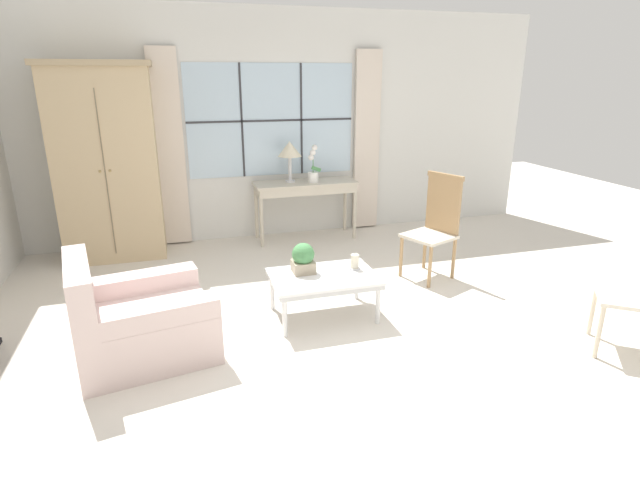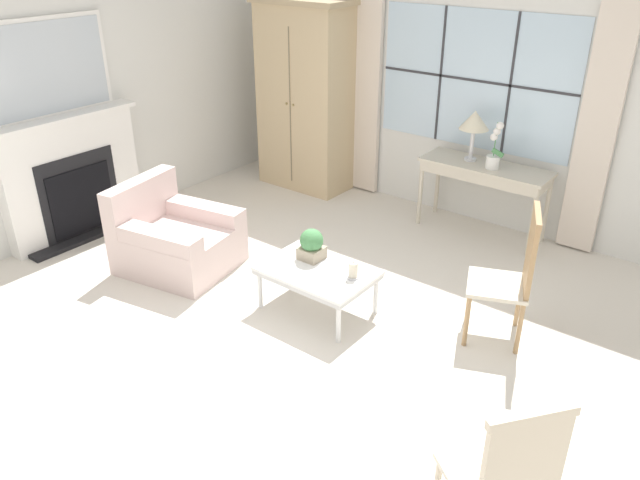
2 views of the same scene
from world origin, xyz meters
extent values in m
plane|color=silver|center=(0.00, 0.00, 0.00)|extent=(14.00, 14.00, 0.00)
cube|color=silver|center=(0.00, 3.03, 1.40)|extent=(7.20, 0.06, 2.80)
cube|color=silver|center=(0.00, 3.00, 1.48)|extent=(2.09, 0.01, 1.36)
cube|color=#2D2D33|center=(-0.38, 2.99, 1.48)|extent=(0.02, 0.02, 1.36)
cube|color=#2D2D33|center=(0.38, 2.99, 1.48)|extent=(0.02, 0.02, 1.36)
cube|color=#2D2D33|center=(0.00, 2.99, 1.48)|extent=(2.09, 0.02, 0.02)
cube|color=beige|center=(-1.26, 2.95, 1.18)|extent=(0.34, 0.06, 2.31)
cube|color=beige|center=(1.26, 2.95, 1.18)|extent=(0.34, 0.06, 2.31)
cube|color=tan|center=(-1.93, 2.67, 1.05)|extent=(1.07, 0.55, 2.11)
cube|color=tan|center=(-1.93, 2.67, 2.14)|extent=(1.15, 0.61, 0.06)
cube|color=#74644C|center=(-1.93, 2.40, 1.01)|extent=(0.01, 0.01, 1.77)
sphere|color=#997F4C|center=(-1.98, 2.39, 1.05)|extent=(0.03, 0.03, 0.03)
sphere|color=#997F4C|center=(-1.88, 2.39, 1.05)|extent=(0.03, 0.03, 0.03)
cube|color=beige|center=(0.35, 2.71, 0.73)|extent=(1.29, 0.46, 0.03)
cube|color=beige|center=(0.35, 2.71, 0.66)|extent=(1.23, 0.44, 0.10)
cylinder|color=beige|center=(-0.26, 2.52, 0.36)|extent=(0.04, 0.04, 0.71)
cylinder|color=beige|center=(0.95, 2.52, 0.36)|extent=(0.04, 0.04, 0.71)
cylinder|color=beige|center=(-0.26, 2.90, 0.36)|extent=(0.04, 0.04, 0.71)
cylinder|color=beige|center=(0.95, 2.90, 0.36)|extent=(0.04, 0.04, 0.71)
cylinder|color=silver|center=(0.16, 2.74, 0.75)|extent=(0.12, 0.12, 0.02)
cylinder|color=silver|center=(0.16, 2.74, 0.92)|extent=(0.04, 0.04, 0.30)
cone|color=beige|center=(0.16, 2.74, 1.16)|extent=(0.29, 0.29, 0.18)
cylinder|color=white|center=(0.43, 2.65, 0.81)|extent=(0.13, 0.13, 0.13)
cylinder|color=#47844C|center=(0.43, 2.65, 1.04)|extent=(0.01, 0.01, 0.33)
cube|color=#47844C|center=(0.47, 2.65, 0.91)|extent=(0.13, 0.02, 0.08)
sphere|color=white|center=(0.41, 2.66, 1.05)|extent=(0.07, 0.07, 0.07)
sphere|color=white|center=(0.43, 2.66, 1.11)|extent=(0.07, 0.07, 0.07)
sphere|color=white|center=(0.46, 2.66, 1.17)|extent=(0.07, 0.07, 0.07)
cube|color=beige|center=(-1.54, 0.32, 0.19)|extent=(1.10, 1.02, 0.38)
cube|color=beige|center=(-1.93, 0.25, 0.59)|extent=(0.31, 0.87, 0.42)
cube|color=beige|center=(-1.60, 0.64, 0.26)|extent=(0.98, 0.37, 0.52)
cube|color=beige|center=(-1.48, 0.00, 0.26)|extent=(0.98, 0.37, 0.52)
cube|color=beige|center=(1.22, 1.07, 0.45)|extent=(0.58, 0.58, 0.03)
cube|color=#9E7A51|center=(1.40, 1.14, 0.75)|extent=(0.19, 0.39, 0.56)
cube|color=#9E7A51|center=(1.40, 1.14, 1.05)|extent=(0.20, 0.41, 0.05)
cylinder|color=#9E7A51|center=(1.12, 0.82, 0.22)|extent=(0.04, 0.04, 0.44)
cylinder|color=#9E7A51|center=(0.97, 1.17, 0.22)|extent=(0.04, 0.04, 0.44)
cylinder|color=#9E7A51|center=(1.47, 0.96, 0.22)|extent=(0.04, 0.04, 0.44)
cylinder|color=#9E7A51|center=(1.32, 1.32, 0.22)|extent=(0.04, 0.04, 0.44)
cube|color=beige|center=(1.95, -0.67, 0.44)|extent=(0.62, 0.62, 0.03)
cylinder|color=beige|center=(1.69, -0.71, 0.21)|extent=(0.04, 0.04, 0.43)
cylinder|color=beige|center=(1.92, -0.41, 0.21)|extent=(0.04, 0.04, 0.43)
cube|color=silver|center=(-0.07, 0.52, 0.37)|extent=(0.91, 0.62, 0.03)
cube|color=beige|center=(-0.07, 0.52, 0.34)|extent=(0.89, 0.60, 0.04)
cylinder|color=silver|center=(-0.48, 0.26, 0.18)|extent=(0.04, 0.04, 0.36)
cylinder|color=silver|center=(0.33, 0.26, 0.18)|extent=(0.04, 0.04, 0.36)
cylinder|color=silver|center=(-0.48, 0.78, 0.18)|extent=(0.04, 0.04, 0.36)
cylinder|color=silver|center=(0.33, 0.78, 0.18)|extent=(0.04, 0.04, 0.36)
cube|color=tan|center=(-0.22, 0.64, 0.44)|extent=(0.19, 0.19, 0.10)
sphere|color=#47844C|center=(-0.22, 0.64, 0.56)|extent=(0.19, 0.19, 0.19)
cylinder|color=silver|center=(0.23, 0.58, 0.39)|extent=(0.10, 0.10, 0.01)
cylinder|color=beige|center=(0.23, 0.58, 0.46)|extent=(0.07, 0.07, 0.12)
cylinder|color=black|center=(0.23, 0.58, 0.53)|extent=(0.00, 0.00, 0.01)
camera|label=1|loc=(-1.22, -3.27, 2.02)|focal=28.00mm
camera|label=2|loc=(2.63, -2.93, 2.86)|focal=35.00mm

